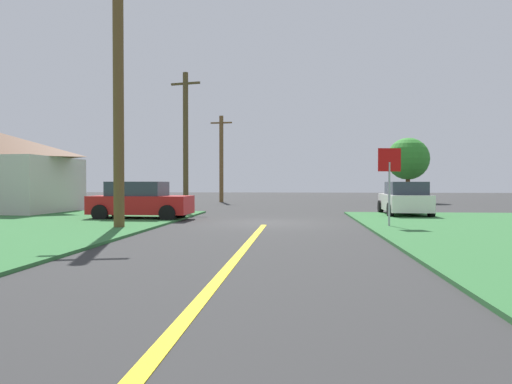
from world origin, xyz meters
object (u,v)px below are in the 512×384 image
at_px(utility_pole_far, 221,158).
at_px(utility_pole_mid, 186,139).
at_px(utility_pole_near, 118,93).
at_px(stop_sign, 389,171).
at_px(parked_car_near_building, 140,201).
at_px(car_on_crossroad, 405,199).
at_px(oak_tree_left, 408,159).

bearing_deg(utility_pole_far, utility_pole_mid, -90.95).
bearing_deg(utility_pole_near, utility_pole_far, 90.81).
distance_m(stop_sign, utility_pole_far, 23.44).
distance_m(parked_car_near_building, utility_pole_mid, 8.00).
distance_m(parked_car_near_building, car_on_crossroad, 12.19).
relative_size(utility_pole_near, utility_pole_far, 1.27).
bearing_deg(utility_pole_mid, stop_sign, -46.14).
bearing_deg(parked_car_near_building, oak_tree_left, 52.10).
height_order(parked_car_near_building, utility_pole_far, utility_pole_far).
relative_size(parked_car_near_building, utility_pole_near, 0.47).
height_order(stop_sign, utility_pole_near, utility_pole_near).
bearing_deg(utility_pole_far, oak_tree_left, 1.75).
relative_size(stop_sign, oak_tree_left, 0.53).
bearing_deg(oak_tree_left, utility_pole_mid, -142.37).
xyz_separation_m(stop_sign, utility_pole_far, (-9.48, 21.37, 1.68)).
relative_size(utility_pole_mid, oak_tree_left, 1.53).
bearing_deg(utility_pole_near, car_on_crossroad, 33.89).
relative_size(stop_sign, utility_pole_near, 0.31).
height_order(car_on_crossroad, utility_pole_near, utility_pole_near).
height_order(stop_sign, utility_pole_mid, utility_pole_mid).
distance_m(stop_sign, utility_pole_near, 9.61).
height_order(parked_car_near_building, oak_tree_left, oak_tree_left).
bearing_deg(utility_pole_mid, oak_tree_left, 37.63).
height_order(utility_pole_near, utility_pole_mid, utility_pole_near).
bearing_deg(stop_sign, oak_tree_left, -113.72).
distance_m(car_on_crossroad, utility_pole_mid, 12.62).
relative_size(stop_sign, utility_pole_far, 0.39).
distance_m(car_on_crossroad, oak_tree_left, 16.33).
bearing_deg(car_on_crossroad, utility_pole_near, 125.65).
bearing_deg(parked_car_near_building, utility_pole_mid, 89.82).
xyz_separation_m(utility_pole_near, oak_tree_left, (14.76, 23.09, -1.08)).
bearing_deg(stop_sign, utility_pole_mid, -55.46).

